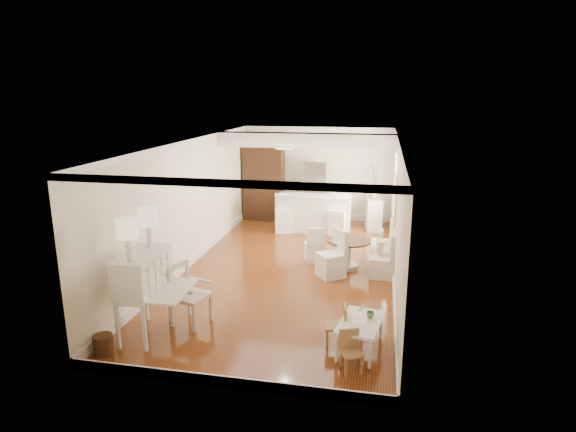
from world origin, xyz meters
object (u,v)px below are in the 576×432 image
(wicker_basket, at_px, (103,344))
(slip_chair_far, at_px, (314,243))
(breakfast_counter, at_px, (314,213))
(bar_stool_right, at_px, (338,215))
(gustavian_armchair, at_px, (191,295))
(kids_chair_b, at_px, (355,320))
(fridge, at_px, (326,193))
(kids_chair_a, at_px, (336,326))
(sideboard, at_px, (373,213))
(secretary_bureau, at_px, (144,294))
(kids_chair_c, at_px, (352,352))
(dining_table, at_px, (348,254))
(slip_chair_near, at_px, (331,254))
(bar_stool_left, at_px, (283,214))
(kids_table, at_px, (360,336))
(pantry_cabinet, at_px, (264,182))

(wicker_basket, xyz_separation_m, slip_chair_far, (2.50, 4.67, 0.27))
(breakfast_counter, distance_m, bar_stool_right, 0.72)
(gustavian_armchair, distance_m, kids_chair_b, 2.73)
(gustavian_armchair, relative_size, fridge, 0.57)
(kids_chair_a, xyz_separation_m, kids_chair_b, (0.27, 0.42, -0.08))
(sideboard, bearing_deg, bar_stool_right, -145.17)
(kids_chair_a, relative_size, slip_chair_far, 0.80)
(kids_chair_a, relative_size, bar_stool_right, 0.59)
(secretary_bureau, height_order, kids_chair_a, secretary_bureau)
(kids_chair_c, xyz_separation_m, slip_chair_far, (-1.16, 4.43, 0.12))
(kids_chair_b, xyz_separation_m, slip_chair_far, (-1.14, 3.34, 0.17))
(kids_chair_a, height_order, bar_stool_right, bar_stool_right)
(dining_table, bearing_deg, slip_chair_near, -119.32)
(slip_chair_far, xyz_separation_m, sideboard, (1.27, 3.06, 0.03))
(breakfast_counter, bearing_deg, slip_chair_far, -81.74)
(secretary_bureau, height_order, gustavian_armchair, secretary_bureau)
(bar_stool_left, height_order, bar_stool_right, bar_stool_right)
(bar_stool_right, distance_m, sideboard, 1.26)
(slip_chair_far, relative_size, fridge, 0.46)
(slip_chair_far, distance_m, fridge, 3.51)
(kids_chair_a, bearing_deg, fridge, -178.87)
(slip_chair_far, xyz_separation_m, bar_stool_right, (0.34, 2.22, 0.14))
(wicker_basket, relative_size, dining_table, 0.30)
(breakfast_counter, bearing_deg, kids_chair_a, -78.81)
(kids_chair_c, relative_size, slip_chair_near, 0.59)
(wicker_basket, bearing_deg, kids_table, 12.47)
(gustavian_armchair, height_order, breakfast_counter, gustavian_armchair)
(slip_chair_near, height_order, breakfast_counter, breakfast_counter)
(kids_table, relative_size, kids_chair_b, 1.93)
(kids_table, bearing_deg, kids_chair_c, -98.42)
(kids_chair_b, distance_m, fridge, 6.97)
(kids_table, bearing_deg, breakfast_counter, 104.29)
(secretary_bureau, xyz_separation_m, kids_chair_c, (3.31, -0.42, -0.39))
(breakfast_counter, height_order, sideboard, breakfast_counter)
(gustavian_armchair, relative_size, kids_table, 1.07)
(slip_chair_near, relative_size, fridge, 0.56)
(secretary_bureau, distance_m, slip_chair_near, 4.07)
(kids_chair_c, height_order, fridge, fridge)
(kids_chair_c, height_order, breakfast_counter, breakfast_counter)
(kids_chair_a, height_order, sideboard, sideboard)
(breakfast_counter, bearing_deg, fridge, 79.22)
(breakfast_counter, relative_size, pantry_cabinet, 0.89)
(sideboard, bearing_deg, kids_table, -97.26)
(kids_chair_b, bearing_deg, breakfast_counter, -151.30)
(wicker_basket, relative_size, fridge, 0.16)
(bar_stool_right, bearing_deg, kids_chair_a, -74.88)
(slip_chair_far, bearing_deg, kids_chair_b, 91.59)
(kids_chair_b, xyz_separation_m, pantry_cabinet, (-3.19, 6.85, 0.90))
(kids_chair_b, bearing_deg, bar_stool_left, -142.88)
(secretary_bureau, xyz_separation_m, slip_chair_near, (2.64, 3.09, -0.19))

